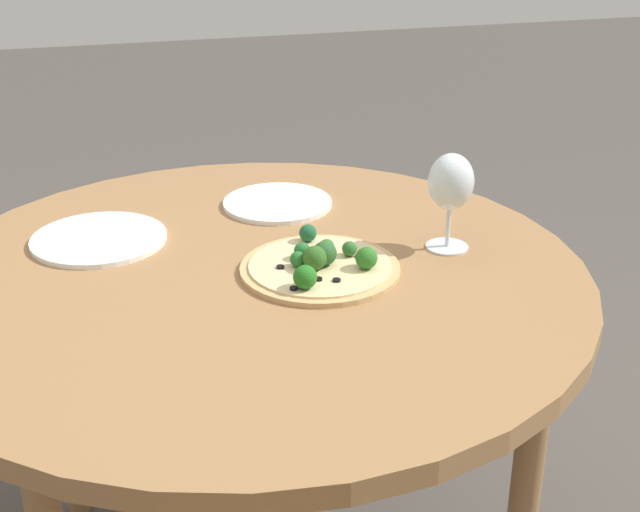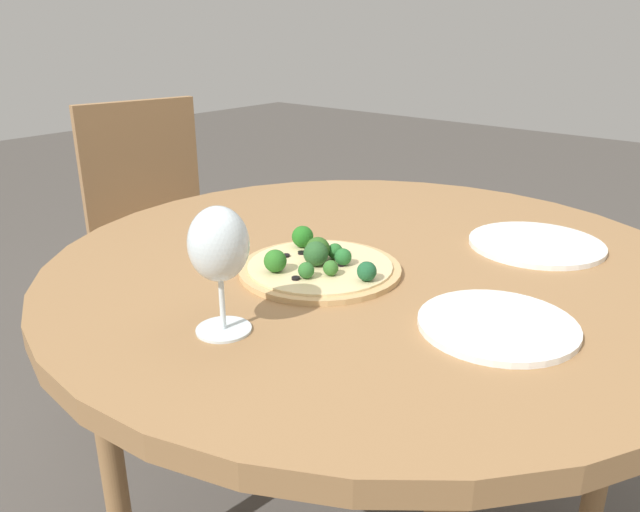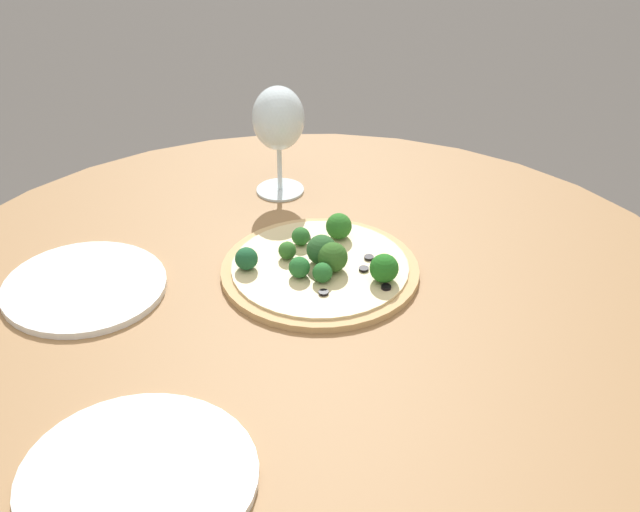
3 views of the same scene
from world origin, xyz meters
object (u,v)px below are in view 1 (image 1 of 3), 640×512
object	(u,v)px
wine_glass	(451,184)
plate_far	(99,239)
pizza	(321,265)
plate_near	(277,203)

from	to	relation	value
wine_glass	plate_far	xyz separation A→B (m)	(-0.63, 0.20, -0.12)
pizza	wine_glass	size ratio (longest dim) A/B	1.54
pizza	plate_near	bearing A→B (deg)	90.54
pizza	plate_far	bearing A→B (deg)	147.18
plate_near	plate_far	distance (m)	0.38
wine_glass	plate_near	distance (m)	0.41
pizza	wine_glass	world-z (taller)	wine_glass
plate_far	plate_near	bearing A→B (deg)	14.20
plate_near	plate_far	size ratio (longest dim) A/B	0.89
pizza	wine_glass	distance (m)	0.28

